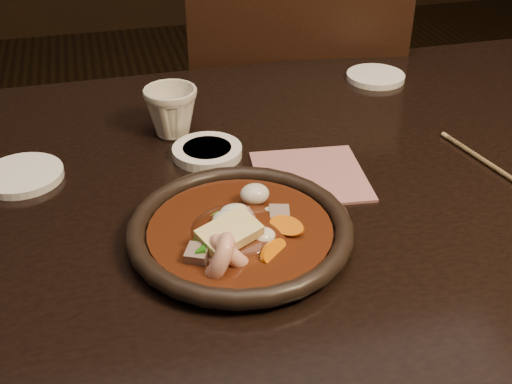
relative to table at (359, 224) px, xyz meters
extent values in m
cube|color=black|center=(0.00, 0.00, 0.06)|extent=(1.60, 0.90, 0.04)
cube|color=black|center=(0.09, 0.67, -0.21)|extent=(0.53, 0.53, 0.04)
cylinder|color=black|center=(0.31, 0.82, -0.45)|extent=(0.04, 0.04, 0.45)
cylinder|color=black|center=(0.24, 0.45, -0.45)|extent=(0.04, 0.04, 0.45)
cylinder|color=black|center=(-0.06, 0.88, -0.45)|extent=(0.04, 0.04, 0.45)
cylinder|color=black|center=(-0.12, 0.52, -0.45)|extent=(0.04, 0.04, 0.45)
cube|color=black|center=(0.06, 0.47, 0.05)|extent=(0.43, 0.11, 0.48)
cylinder|color=black|center=(-0.20, -0.09, 0.08)|extent=(0.25, 0.25, 0.01)
torus|color=black|center=(-0.20, -0.09, 0.09)|extent=(0.27, 0.27, 0.02)
cylinder|color=#3B170A|center=(-0.20, -0.09, 0.09)|extent=(0.22, 0.22, 0.01)
ellipsoid|color=#3B170A|center=(-0.20, -0.09, 0.09)|extent=(0.12, 0.11, 0.03)
torus|color=#F0B298|center=(-0.22, -0.14, 0.10)|extent=(0.06, 0.07, 0.05)
torus|color=#F0B298|center=(-0.24, -0.15, 0.10)|extent=(0.05, 0.06, 0.06)
cube|color=gray|center=(-0.22, -0.10, 0.10)|extent=(0.03, 0.03, 0.03)
cube|color=gray|center=(-0.26, -0.14, 0.10)|extent=(0.03, 0.03, 0.03)
cube|color=gray|center=(-0.15, -0.08, 0.09)|extent=(0.03, 0.03, 0.03)
cube|color=gray|center=(-0.19, -0.08, 0.10)|extent=(0.03, 0.03, 0.02)
cube|color=gray|center=(-0.22, -0.11, 0.11)|extent=(0.03, 0.03, 0.03)
cube|color=gray|center=(-0.20, -0.09, 0.10)|extent=(0.04, 0.04, 0.03)
cylinder|color=orange|center=(-0.17, -0.15, 0.10)|extent=(0.05, 0.05, 0.04)
cylinder|color=orange|center=(-0.21, -0.09, 0.10)|extent=(0.04, 0.05, 0.03)
cylinder|color=orange|center=(-0.19, -0.08, 0.10)|extent=(0.05, 0.05, 0.03)
cylinder|color=orange|center=(-0.15, -0.11, 0.10)|extent=(0.06, 0.05, 0.03)
cube|color=#287616|center=(-0.24, -0.12, 0.10)|extent=(0.04, 0.02, 0.02)
cube|color=#287616|center=(-0.25, -0.13, 0.11)|extent=(0.02, 0.04, 0.01)
cube|color=#287616|center=(-0.20, -0.08, 0.10)|extent=(0.04, 0.02, 0.02)
cube|color=#287616|center=(-0.16, -0.11, 0.10)|extent=(0.04, 0.03, 0.01)
cube|color=#287616|center=(-0.20, -0.08, 0.10)|extent=(0.02, 0.04, 0.03)
cube|color=#287616|center=(-0.21, -0.11, 0.09)|extent=(0.03, 0.04, 0.01)
cube|color=#287616|center=(-0.22, -0.08, 0.10)|extent=(0.03, 0.04, 0.01)
ellipsoid|color=beige|center=(-0.18, -0.12, 0.10)|extent=(0.03, 0.03, 0.02)
ellipsoid|color=beige|center=(-0.15, -0.07, 0.09)|extent=(0.04, 0.02, 0.02)
ellipsoid|color=beige|center=(-0.21, -0.09, 0.11)|extent=(0.04, 0.03, 0.02)
ellipsoid|color=beige|center=(-0.17, -0.05, 0.11)|extent=(0.04, 0.03, 0.03)
ellipsoid|color=beige|center=(-0.21, -0.10, 0.10)|extent=(0.04, 0.04, 0.02)
ellipsoid|color=beige|center=(-0.20, -0.07, 0.11)|extent=(0.04, 0.02, 0.02)
cube|color=#FCE796|center=(-0.22, -0.12, 0.11)|extent=(0.08, 0.07, 0.03)
cylinder|color=white|center=(-0.20, 0.12, 0.08)|extent=(0.10, 0.10, 0.01)
cylinder|color=white|center=(-0.45, 0.12, 0.08)|extent=(0.11, 0.11, 0.01)
cylinder|color=white|center=(0.16, 0.32, 0.08)|extent=(0.11, 0.11, 0.01)
imported|color=beige|center=(-0.23, 0.20, 0.12)|extent=(0.10, 0.09, 0.08)
cylinder|color=#A2885C|center=(0.19, -0.05, 0.08)|extent=(0.05, 0.24, 0.01)
cylinder|color=#A2885C|center=(0.19, -0.03, 0.08)|extent=(0.05, 0.24, 0.01)
cube|color=#A06264|center=(-0.07, 0.02, 0.08)|extent=(0.17, 0.17, 0.00)
camera|label=1|loc=(-0.33, -0.69, 0.54)|focal=45.00mm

